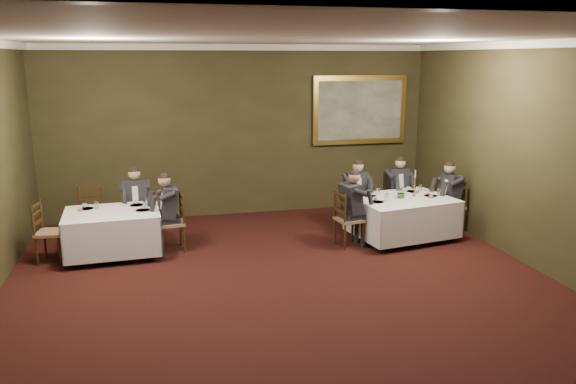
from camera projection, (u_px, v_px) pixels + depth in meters
name	position (u px, v px, depth m)	size (l,w,h in m)	color
ground	(300.00, 314.00, 7.28)	(10.00, 10.00, 0.00)	black
ceiling	(302.00, 35.00, 6.46)	(8.00, 10.00, 0.10)	silver
back_wall	(240.00, 132.00, 11.60)	(8.00, 0.10, 3.50)	#2F2A17
crown_molding	(302.00, 40.00, 6.48)	(8.00, 10.00, 0.12)	white
table_main	(402.00, 215.00, 10.23)	(1.95, 1.60, 0.67)	black
table_second	(113.00, 230.00, 9.34)	(1.60, 1.26, 0.67)	black
chair_main_backleft	(355.00, 214.00, 10.90)	(0.46, 0.44, 1.00)	#916849
diner_main_backleft	(355.00, 203.00, 10.83)	(0.43, 0.50, 1.35)	black
chair_main_backright	(396.00, 209.00, 11.25)	(0.48, 0.46, 1.00)	#916849
diner_main_backright	(397.00, 198.00, 11.19)	(0.45, 0.52, 1.35)	black
chair_main_endleft	(348.00, 230.00, 9.85)	(0.49, 0.50, 1.00)	#916849
diner_main_endleft	(349.00, 218.00, 9.80)	(0.54, 0.47, 1.35)	black
chair_main_endright	(451.00, 217.00, 10.69)	(0.45, 0.47, 1.00)	#916849
diner_main_endright	(451.00, 205.00, 10.63)	(0.51, 0.44, 1.35)	black
chair_sec_backleft	(90.00, 228.00, 10.00)	(0.49, 0.47, 1.00)	#916849
chair_sec_backright	(138.00, 224.00, 10.23)	(0.45, 0.43, 1.00)	#916849
diner_sec_backright	(137.00, 212.00, 10.16)	(0.42, 0.48, 1.35)	black
chair_sec_endright	(173.00, 234.00, 9.64)	(0.46, 0.48, 1.00)	#916849
diner_sec_endright	(171.00, 222.00, 9.59)	(0.52, 0.45, 1.35)	black
chair_sec_endleft	(51.00, 245.00, 9.11)	(0.49, 0.50, 1.00)	#916849
centerpiece	(402.00, 192.00, 10.13)	(0.22, 0.19, 0.24)	#2D5926
candlestick	(415.00, 186.00, 10.28)	(0.07, 0.07, 0.49)	#B08E35
place_setting_table_main	(372.00, 194.00, 10.34)	(0.33, 0.31, 0.14)	white
place_setting_table_second	(90.00, 206.00, 9.48)	(0.33, 0.31, 0.14)	white
painting	(360.00, 110.00, 12.04)	(2.08, 0.09, 1.46)	gold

